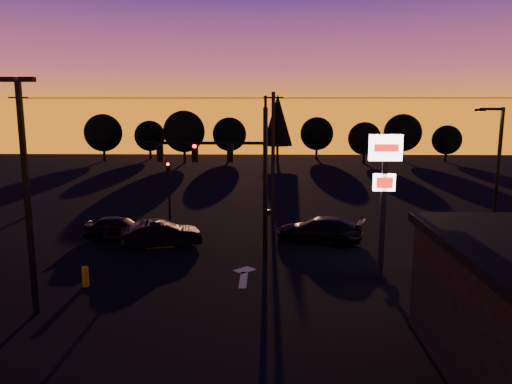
# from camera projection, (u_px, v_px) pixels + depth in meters

# --- Properties ---
(ground) EXTENTS (120.00, 120.00, 0.00)m
(ground) POSITION_uv_depth(u_px,v_px,m) (231.00, 288.00, 22.48)
(ground) COLOR black
(ground) RESTS_ON ground
(lane_arrow) EXTENTS (1.20, 3.10, 0.01)m
(lane_arrow) POSITION_uv_depth(u_px,v_px,m) (244.00, 275.00, 24.11)
(lane_arrow) COLOR beige
(lane_arrow) RESTS_ON ground
(traffic_signal_mast) EXTENTS (6.79, 0.52, 8.58)m
(traffic_signal_mast) POSITION_uv_depth(u_px,v_px,m) (234.00, 168.00, 25.55)
(traffic_signal_mast) COLOR black
(traffic_signal_mast) RESTS_ON ground
(secondary_signal) EXTENTS (0.30, 0.31, 4.35)m
(secondary_signal) POSITION_uv_depth(u_px,v_px,m) (169.00, 184.00, 33.40)
(secondary_signal) COLOR black
(secondary_signal) RESTS_ON ground
(parking_lot_light) EXTENTS (1.25, 0.30, 9.14)m
(parking_lot_light) POSITION_uv_depth(u_px,v_px,m) (26.00, 182.00, 18.78)
(parking_lot_light) COLOR black
(parking_lot_light) RESTS_ON ground
(pylon_sign) EXTENTS (1.50, 0.28, 6.80)m
(pylon_sign) POSITION_uv_depth(u_px,v_px,m) (384.00, 176.00, 22.94)
(pylon_sign) COLOR black
(pylon_sign) RESTS_ON ground
(streetlight) EXTENTS (1.55, 0.35, 8.00)m
(streetlight) POSITION_uv_depth(u_px,v_px,m) (496.00, 175.00, 26.81)
(streetlight) COLOR black
(streetlight) RESTS_ON ground
(utility_pole_0) EXTENTS (1.40, 0.26, 9.00)m
(utility_pole_0) POSITION_uv_depth(u_px,v_px,m) (23.00, 154.00, 35.83)
(utility_pole_0) COLOR black
(utility_pole_0) RESTS_ON ground
(utility_pole_1) EXTENTS (1.40, 0.26, 9.00)m
(utility_pole_1) POSITION_uv_depth(u_px,v_px,m) (273.00, 155.00, 35.42)
(utility_pole_1) COLOR black
(utility_pole_1) RESTS_ON ground
(power_wires) EXTENTS (36.00, 1.22, 0.07)m
(power_wires) POSITION_uv_depth(u_px,v_px,m) (273.00, 98.00, 34.72)
(power_wires) COLOR black
(power_wires) RESTS_ON ground
(bollard) EXTENTS (0.30, 0.30, 0.91)m
(bollard) POSITION_uv_depth(u_px,v_px,m) (86.00, 276.00, 22.60)
(bollard) COLOR #B99604
(bollard) RESTS_ON ground
(tree_0) EXTENTS (5.36, 5.36, 6.74)m
(tree_0) POSITION_uv_depth(u_px,v_px,m) (103.00, 133.00, 71.50)
(tree_0) COLOR black
(tree_0) RESTS_ON ground
(tree_1) EXTENTS (4.54, 4.54, 5.71)m
(tree_1) POSITION_uv_depth(u_px,v_px,m) (150.00, 136.00, 74.42)
(tree_1) COLOR black
(tree_1) RESTS_ON ground
(tree_2) EXTENTS (5.77, 5.78, 7.26)m
(tree_2) POSITION_uv_depth(u_px,v_px,m) (184.00, 131.00, 69.20)
(tree_2) COLOR black
(tree_2) RESTS_ON ground
(tree_3) EXTENTS (4.95, 4.95, 6.22)m
(tree_3) POSITION_uv_depth(u_px,v_px,m) (229.00, 134.00, 73.11)
(tree_3) COLOR black
(tree_3) RESTS_ON ground
(tree_4) EXTENTS (4.18, 4.18, 9.50)m
(tree_4) POSITION_uv_depth(u_px,v_px,m) (278.00, 120.00, 69.61)
(tree_4) COLOR black
(tree_4) RESTS_ON ground
(tree_5) EXTENTS (4.95, 4.95, 6.22)m
(tree_5) POSITION_uv_depth(u_px,v_px,m) (317.00, 134.00, 74.78)
(tree_5) COLOR black
(tree_5) RESTS_ON ground
(tree_6) EXTENTS (4.54, 4.54, 5.71)m
(tree_6) POSITION_uv_depth(u_px,v_px,m) (365.00, 139.00, 68.79)
(tree_6) COLOR black
(tree_6) RESTS_ON ground
(tree_7) EXTENTS (5.36, 5.36, 6.74)m
(tree_7) POSITION_uv_depth(u_px,v_px,m) (403.00, 133.00, 71.50)
(tree_7) COLOR black
(tree_7) RESTS_ON ground
(tree_8) EXTENTS (4.12, 4.12, 5.19)m
(tree_8) POSITION_uv_depth(u_px,v_px,m) (447.00, 140.00, 70.54)
(tree_8) COLOR black
(tree_8) RESTS_ON ground
(car_left) EXTENTS (4.49, 2.27, 1.47)m
(car_left) POSITION_uv_depth(u_px,v_px,m) (119.00, 228.00, 30.24)
(car_left) COLOR black
(car_left) RESTS_ON ground
(car_mid) EXTENTS (4.83, 2.84, 1.50)m
(car_mid) POSITION_uv_depth(u_px,v_px,m) (161.00, 234.00, 28.82)
(car_mid) COLOR black
(car_mid) RESTS_ON ground
(car_right) EXTENTS (5.58, 3.54, 1.51)m
(car_right) POSITION_uv_depth(u_px,v_px,m) (319.00, 230.00, 29.76)
(car_right) COLOR black
(car_right) RESTS_ON ground
(suv_parked) EXTENTS (3.30, 4.81, 1.22)m
(suv_parked) POSITION_uv_depth(u_px,v_px,m) (479.00, 297.00, 19.82)
(suv_parked) COLOR black
(suv_parked) RESTS_ON ground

